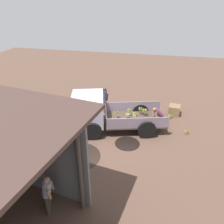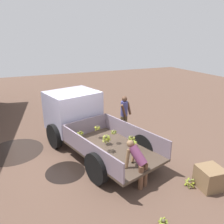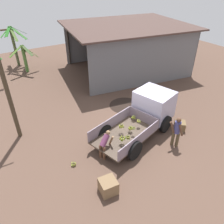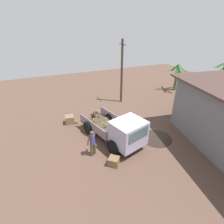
# 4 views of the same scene
# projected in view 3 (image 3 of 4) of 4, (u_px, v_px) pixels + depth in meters

# --- Properties ---
(ground) EXTENTS (36.00, 36.00, 0.00)m
(ground) POSITION_uv_depth(u_px,v_px,m) (136.00, 129.00, 12.17)
(ground) COLOR brown
(mud_patch_0) EXTENTS (2.09, 2.09, 0.01)m
(mud_patch_0) POSITION_uv_depth(u_px,v_px,m) (125.00, 105.00, 14.26)
(mud_patch_0) COLOR black
(mud_patch_0) RESTS_ON ground
(mud_patch_1) EXTENTS (1.24, 1.24, 0.01)m
(mud_patch_1) POSITION_uv_depth(u_px,v_px,m) (111.00, 127.00, 12.30)
(mud_patch_1) COLOR black
(mud_patch_1) RESTS_ON ground
(cargo_truck) EXTENTS (5.24, 3.17, 1.99)m
(cargo_truck) POSITION_uv_depth(u_px,v_px,m) (149.00, 110.00, 11.81)
(cargo_truck) COLOR #45362B
(cargo_truck) RESTS_ON ground
(warehouse_shed) EXTENTS (10.74, 9.23, 3.81)m
(warehouse_shed) POSITION_uv_depth(u_px,v_px,m) (133.00, 37.00, 18.06)
(warehouse_shed) COLOR slate
(warehouse_shed) RESTS_ON ground
(utility_pole) EXTENTS (1.28, 0.21, 5.81)m
(utility_pole) POSITION_uv_depth(u_px,v_px,m) (6.00, 85.00, 10.05)
(utility_pole) COLOR #433627
(utility_pole) RESTS_ON ground
(banana_palm_1) EXTENTS (2.39, 2.50, 2.30)m
(banana_palm_1) POSITION_uv_depth(u_px,v_px,m) (24.00, 57.00, 18.33)
(banana_palm_1) COLOR #517F39
(banana_palm_1) RESTS_ON ground
(banana_palm_2) EXTENTS (2.24, 2.55, 3.46)m
(banana_palm_2) POSITION_uv_depth(u_px,v_px,m) (14.00, 43.00, 19.20)
(banana_palm_2) COLOR #4D5936
(banana_palm_2) RESTS_ON ground
(banana_palm_3) EXTENTS (2.50, 2.70, 3.41)m
(banana_palm_3) POSITION_uv_depth(u_px,v_px,m) (144.00, 31.00, 23.43)
(banana_palm_3) COLOR #477238
(banana_palm_3) RESTS_ON ground
(person_foreground_visitor) EXTENTS (0.52, 0.68, 1.67)m
(person_foreground_visitor) POSITION_uv_depth(u_px,v_px,m) (177.00, 131.00, 10.51)
(person_foreground_visitor) COLOR brown
(person_foreground_visitor) RESTS_ON ground
(person_worker_loading) EXTENTS (0.73, 0.63, 1.30)m
(person_worker_loading) POSITION_uv_depth(u_px,v_px,m) (105.00, 143.00, 10.00)
(person_worker_loading) COLOR brown
(person_worker_loading) RESTS_ON ground
(person_bystander_near_shed) EXTENTS (0.43, 0.63, 1.53)m
(person_bystander_near_shed) POSITION_uv_depth(u_px,v_px,m) (102.00, 78.00, 15.80)
(person_bystander_near_shed) COLOR #383423
(person_bystander_near_shed) RESTS_ON ground
(banana_bunch_on_ground_0) EXTENTS (0.25, 0.24, 0.19)m
(banana_bunch_on_ground_0) POSITION_uv_depth(u_px,v_px,m) (73.00, 164.00, 9.82)
(banana_bunch_on_ground_0) COLOR brown
(banana_bunch_on_ground_0) RESTS_ON ground
(banana_bunch_on_ground_1) EXTENTS (0.33, 0.33, 0.23)m
(banana_bunch_on_ground_1) POSITION_uv_depth(u_px,v_px,m) (107.00, 178.00, 9.11)
(banana_bunch_on_ground_1) COLOR brown
(banana_bunch_on_ground_1) RESTS_ON ground
(wooden_crate_0) EXTENTS (0.72, 0.72, 0.61)m
(wooden_crate_0) POSITION_uv_depth(u_px,v_px,m) (108.00, 186.00, 8.56)
(wooden_crate_0) COLOR brown
(wooden_crate_0) RESTS_ON ground
(wooden_crate_1) EXTENTS (0.78, 0.78, 0.47)m
(wooden_crate_1) POSITION_uv_depth(u_px,v_px,m) (180.00, 126.00, 12.02)
(wooden_crate_1) COLOR brown
(wooden_crate_1) RESTS_ON ground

